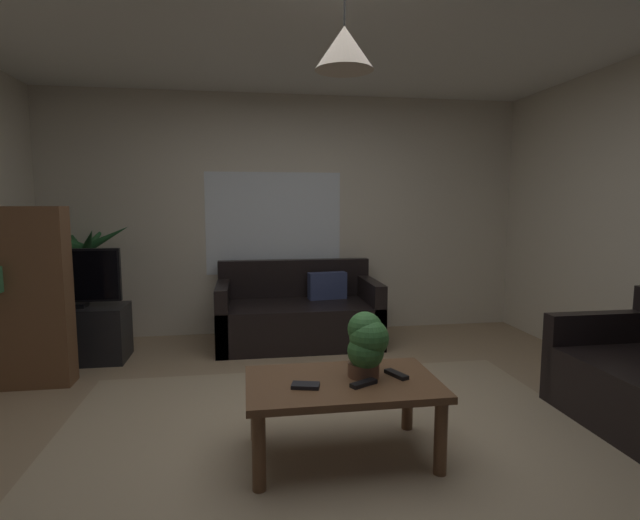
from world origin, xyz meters
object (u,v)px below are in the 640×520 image
object	(u,v)px
tv	(71,278)
potted_palm_corner	(85,288)
couch_under_window	(298,316)
coffee_table	(342,392)
tv_stand	(75,334)
book_on_table_0	(306,386)
bookshelf_corner	(20,297)
pendant_lamp	(344,48)
remote_on_table_1	(364,383)
remote_on_table_0	(396,374)
potted_plant_on_table	(367,342)

from	to	relation	value
tv	potted_palm_corner	size ratio (longest dim) A/B	0.67
couch_under_window	potted_palm_corner	world-z (taller)	potted_palm_corner
coffee_table	tv_stand	size ratio (longest dim) A/B	1.18
book_on_table_0	tv_stand	bearing A→B (deg)	131.60
bookshelf_corner	pendant_lamp	bearing A→B (deg)	-32.40
remote_on_table_1	tv	bearing A→B (deg)	18.24
bookshelf_corner	remote_on_table_0	bearing A→B (deg)	-28.80
couch_under_window	tv_stand	bearing A→B (deg)	-172.51
tv	potted_palm_corner	distance (m)	0.57
couch_under_window	book_on_table_0	distance (m)	2.35
coffee_table	potted_plant_on_table	world-z (taller)	potted_plant_on_table
book_on_table_0	pendant_lamp	size ratio (longest dim) A/B	0.32
book_on_table_0	pendant_lamp	world-z (taller)	pendant_lamp
coffee_table	remote_on_table_0	size ratio (longest dim) A/B	6.66
couch_under_window	book_on_table_0	size ratio (longest dim) A/B	10.85
potted_palm_corner	bookshelf_corner	size ratio (longest dim) A/B	0.90
couch_under_window	tv	distance (m)	2.13
couch_under_window	tv	world-z (taller)	tv
remote_on_table_0	tv_stand	xyz separation A→B (m)	(-2.36, 1.98, -0.21)
couch_under_window	tv_stand	world-z (taller)	couch_under_window
remote_on_table_1	potted_palm_corner	bearing A→B (deg)	12.29
coffee_table	bookshelf_corner	world-z (taller)	bookshelf_corner
remote_on_table_0	tv_stand	bearing A→B (deg)	116.81
tv	book_on_table_0	bearing A→B (deg)	-48.10
remote_on_table_1	book_on_table_0	bearing A→B (deg)	58.56
remote_on_table_0	potted_palm_corner	distance (m)	3.47
remote_on_table_1	bookshelf_corner	xyz separation A→B (m)	(-2.33, 1.51, 0.25)
book_on_table_0	tv_stand	world-z (taller)	tv_stand
potted_palm_corner	pendant_lamp	distance (m)	3.65
tv	pendant_lamp	distance (m)	3.19
tv	pendant_lamp	size ratio (longest dim) A/B	1.81
couch_under_window	remote_on_table_0	bearing A→B (deg)	-82.08
remote_on_table_1	tv	size ratio (longest dim) A/B	0.19
coffee_table	pendant_lamp	distance (m)	1.84
tv_stand	tv	size ratio (longest dim) A/B	1.07
coffee_table	remote_on_table_1	distance (m)	0.16
remote_on_table_1	pendant_lamp	size ratio (longest dim) A/B	0.34
tv	tv_stand	bearing A→B (deg)	90.00
bookshelf_corner	potted_plant_on_table	bearing A→B (deg)	-30.10
book_on_table_0	tv	distance (m)	2.76
tv	bookshelf_corner	xyz separation A→B (m)	(-0.19, -0.55, -0.06)
coffee_table	pendant_lamp	size ratio (longest dim) A/B	2.28
remote_on_table_0	tv	bearing A→B (deg)	117.12
coffee_table	remote_on_table_1	world-z (taller)	remote_on_table_1
remote_on_table_0	tv	xyz separation A→B (m)	(-2.36, 1.95, 0.31)
potted_palm_corner	bookshelf_corner	xyz separation A→B (m)	(-0.14, -1.09, 0.12)
book_on_table_0	tv	bearing A→B (deg)	131.90
couch_under_window	potted_plant_on_table	distance (m)	2.26
tv	remote_on_table_0	bearing A→B (deg)	-39.58
book_on_table_0	potted_palm_corner	world-z (taller)	potted_palm_corner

